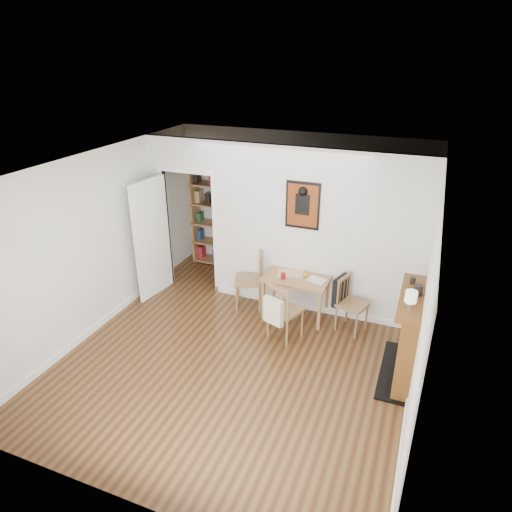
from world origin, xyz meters
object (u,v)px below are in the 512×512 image
at_px(chair_left, 249,281).
at_px(ceramic_jar_b, 413,280).
at_px(fireplace, 410,334).
at_px(red_glass, 283,276).
at_px(ceramic_jar_a, 418,290).
at_px(chair_front, 285,311).
at_px(chair_right, 351,304).
at_px(notebook, 317,280).
at_px(orange_fruit, 305,275).
at_px(dining_table, 296,282).
at_px(mantel_lamp, 411,298).
at_px(bookshelf, 214,215).

relative_size(chair_left, ceramic_jar_b, 10.36).
height_order(fireplace, red_glass, fireplace).
bearing_deg(ceramic_jar_a, chair_front, 174.72).
relative_size(chair_right, red_glass, 8.83).
height_order(chair_right, notebook, chair_right).
height_order(red_glass, orange_fruit, red_glass).
xyz_separation_m(dining_table, mantel_lamp, (1.68, -1.16, 0.69)).
height_order(chair_right, fireplace, fireplace).
distance_m(dining_table, chair_front, 0.66).
bearing_deg(chair_right, orange_fruit, 170.43).
xyz_separation_m(chair_front, red_glass, (-0.20, 0.51, 0.27)).
bearing_deg(notebook, bookshelf, 150.97).
bearing_deg(ceramic_jar_b, bookshelf, 153.65).
height_order(dining_table, mantel_lamp, mantel_lamp).
relative_size(orange_fruit, ceramic_jar_b, 0.81).
relative_size(dining_table, ceramic_jar_a, 7.65).
xyz_separation_m(chair_left, notebook, (1.10, 0.01, 0.22)).
bearing_deg(chair_front, chair_left, 142.20).
bearing_deg(mantel_lamp, dining_table, 145.49).
height_order(chair_left, mantel_lamp, mantel_lamp).
bearing_deg(chair_right, notebook, 171.73).
relative_size(bookshelf, notebook, 7.34).
distance_m(chair_right, red_glass, 1.09).
relative_size(fireplace, red_glass, 12.92).
height_order(chair_left, ceramic_jar_b, ceramic_jar_b).
bearing_deg(chair_left, chair_right, -2.40).
relative_size(chair_front, ceramic_jar_a, 6.91).
bearing_deg(orange_fruit, mantel_lamp, -37.64).
bearing_deg(fireplace, notebook, 149.19).
bearing_deg(dining_table, ceramic_jar_a, -24.75).
xyz_separation_m(orange_fruit, notebook, (0.19, -0.05, -0.03)).
bearing_deg(dining_table, red_glass, -141.42).
xyz_separation_m(chair_right, mantel_lamp, (0.81, -1.07, 0.85)).
bearing_deg(chair_right, red_glass, -177.17).
bearing_deg(dining_table, chair_front, -87.05).
height_order(chair_right, red_glass, chair_right).
distance_m(chair_right, notebook, 0.62).
bearing_deg(chair_right, chair_left, 177.60).
distance_m(dining_table, chair_right, 0.90).
bearing_deg(orange_fruit, dining_table, -161.13).
bearing_deg(chair_right, ceramic_jar_a, -39.67).
relative_size(red_glass, notebook, 0.35).
distance_m(bookshelf, ceramic_jar_b, 4.13).
bearing_deg(red_glass, mantel_lamp, -28.89).
bearing_deg(ceramic_jar_a, chair_right, 140.33).
relative_size(dining_table, notebook, 3.64).
distance_m(chair_right, chair_front, 1.02).
distance_m(orange_fruit, notebook, 0.20).
relative_size(chair_right, chair_front, 0.95).
distance_m(red_glass, mantel_lamp, 2.19).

